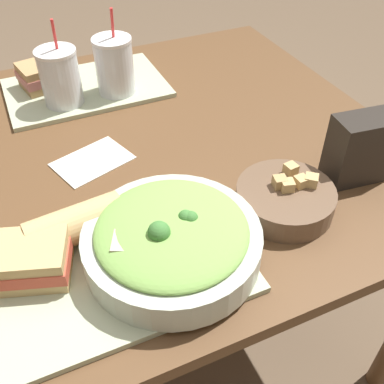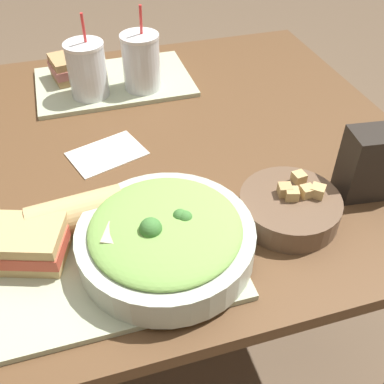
{
  "view_description": "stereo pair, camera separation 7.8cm",
  "coord_description": "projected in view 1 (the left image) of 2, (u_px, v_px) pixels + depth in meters",
  "views": [
    {
      "loc": [
        -0.14,
        -0.81,
        1.31
      ],
      "look_at": [
        0.1,
        -0.28,
        0.79
      ],
      "focal_mm": 42.0,
      "sensor_mm": 36.0,
      "label": 1
    },
    {
      "loc": [
        -0.07,
        -0.84,
        1.31
      ],
      "look_at": [
        0.1,
        -0.28,
        0.79
      ],
      "focal_mm": 42.0,
      "sensor_mm": 36.0,
      "label": 2
    }
  ],
  "objects": [
    {
      "name": "drink_cup_red",
      "position": [
        115.0,
        67.0,
        1.15
      ],
      "size": [
        0.1,
        0.1,
        0.22
      ],
      "color": "silver",
      "rests_on": "tray_far"
    },
    {
      "name": "tray_far",
      "position": [
        86.0,
        88.0,
        1.22
      ],
      "size": [
        0.42,
        0.27,
        0.01
      ],
      "color": "#B2BC99",
      "rests_on": "dining_table"
    },
    {
      "name": "tray_near",
      "position": [
        121.0,
        271.0,
        0.75
      ],
      "size": [
        0.42,
        0.27,
        0.01
      ],
      "color": "#B2BC99",
      "rests_on": "dining_table"
    },
    {
      "name": "sandwich_near",
      "position": [
        29.0,
        260.0,
        0.72
      ],
      "size": [
        0.15,
        0.13,
        0.06
      ],
      "rotation": [
        0.0,
        0.0,
        -0.32
      ],
      "color": "tan",
      "rests_on": "tray_near"
    },
    {
      "name": "chip_bag",
      "position": [
        360.0,
        149.0,
        0.9
      ],
      "size": [
        0.13,
        0.09,
        0.14
      ],
      "rotation": [
        0.0,
        0.0,
        -0.12
      ],
      "color": "#28231E",
      "rests_on": "dining_table"
    },
    {
      "name": "sandwich_far",
      "position": [
        43.0,
        75.0,
        1.2
      ],
      "size": [
        0.14,
        0.12,
        0.06
      ],
      "rotation": [
        0.0,
        0.0,
        0.2
      ],
      "color": "tan",
      "rests_on": "tray_far"
    },
    {
      "name": "baguette_near",
      "position": [
        77.0,
        224.0,
        0.78
      ],
      "size": [
        0.17,
        0.08,
        0.07
      ],
      "rotation": [
        0.0,
        0.0,
        1.68
      ],
      "color": "tan",
      "rests_on": "tray_near"
    },
    {
      "name": "drink_cup_dark",
      "position": [
        60.0,
        79.0,
        1.11
      ],
      "size": [
        0.1,
        0.1,
        0.21
      ],
      "color": "silver",
      "rests_on": "tray_far"
    },
    {
      "name": "salad_bowl",
      "position": [
        172.0,
        239.0,
        0.74
      ],
      "size": [
        0.3,
        0.3,
        0.1
      ],
      "color": "beige",
      "rests_on": "tray_near"
    },
    {
      "name": "dining_table",
      "position": [
        105.0,
        184.0,
        1.05
      ],
      "size": [
        1.36,
        1.05,
        0.71
      ],
      "color": "brown",
      "rests_on": "ground_plane"
    },
    {
      "name": "ground_plane",
      "position": [
        130.0,
        329.0,
        1.47
      ],
      "size": [
        12.0,
        12.0,
        0.0
      ],
      "primitive_type": "plane",
      "color": "brown"
    },
    {
      "name": "napkin_folded",
      "position": [
        93.0,
        161.0,
        0.98
      ],
      "size": [
        0.19,
        0.16,
        0.0
      ],
      "color": "silver",
      "rests_on": "dining_table"
    },
    {
      "name": "soup_bowl",
      "position": [
        285.0,
        198.0,
        0.86
      ],
      "size": [
        0.19,
        0.19,
        0.07
      ],
      "color": "brown",
      "rests_on": "dining_table"
    }
  ]
}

